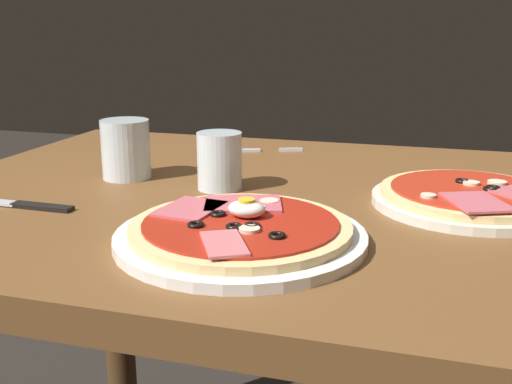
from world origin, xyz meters
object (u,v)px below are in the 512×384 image
pizza_foreground (240,232)px  water_glass_near (221,164)px  knife (18,204)px  water_glass_far (126,153)px  fork (256,150)px  dining_table (263,275)px  pizza_across_left (469,197)px

pizza_foreground → water_glass_near: 0.24m
knife → water_glass_far: bearing=70.1°
pizza_foreground → water_glass_near: size_ratio=3.38×
fork → dining_table: bearing=-71.2°
water_glass_far → knife: (-0.07, -0.19, -0.04)m
dining_table → knife: size_ratio=5.33×
water_glass_far → dining_table: bearing=-5.0°
pizza_across_left → water_glass_far: size_ratio=2.80×
pizza_foreground → knife: pizza_foreground is taller
pizza_across_left → knife: bearing=-163.3°
pizza_foreground → fork: 0.50m
pizza_foreground → pizza_across_left: pizza_foreground is taller
knife → water_glass_near: bearing=35.8°
dining_table → water_glass_near: 0.18m
pizza_foreground → knife: (-0.33, 0.05, -0.01)m
fork → water_glass_far: bearing=-119.1°
water_glass_near → fork: (-0.02, 0.27, -0.03)m
water_glass_far → fork: 0.29m
water_glass_near → knife: bearing=-144.2°
dining_table → pizza_foreground: (0.03, -0.21, 0.15)m
pizza_foreground → knife: size_ratio=1.48×
knife → fork: bearing=64.6°
pizza_across_left → fork: (-0.38, 0.26, -0.01)m
pizza_foreground → fork: (-0.12, 0.48, -0.01)m
dining_table → fork: bearing=108.8°
pizza_foreground → dining_table: bearing=98.4°
pizza_across_left → knife: pizza_across_left is taller
water_glass_near → knife: size_ratio=0.44×
pizza_foreground → water_glass_near: (-0.10, 0.21, 0.02)m
dining_table → fork: (-0.09, 0.27, 0.14)m
pizza_across_left → knife: 0.62m
pizza_foreground → pizza_across_left: bearing=40.9°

